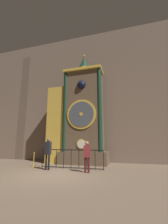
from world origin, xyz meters
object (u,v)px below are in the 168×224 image
clock_tower (78,116)px  stanchion_post (34,162)px  visitor_far (87,153)px  visitor_near (48,150)px

clock_tower → stanchion_post: bearing=-137.0°
clock_tower → visitor_far: 4.44m
clock_tower → visitor_far: clock_tower is taller
clock_tower → visitor_far: (1.61, -3.15, -2.69)m
clock_tower → visitor_near: bearing=-105.7°
visitor_near → stanchion_post: bearing=158.3°
clock_tower → stanchion_post: 4.65m
visitor_near → stanchion_post: (-1.49, 0.81, -0.81)m
stanchion_post → visitor_near: bearing=-28.6°
visitor_far → visitor_near: bearing=165.4°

